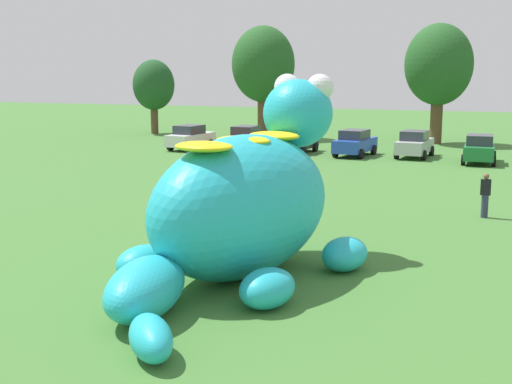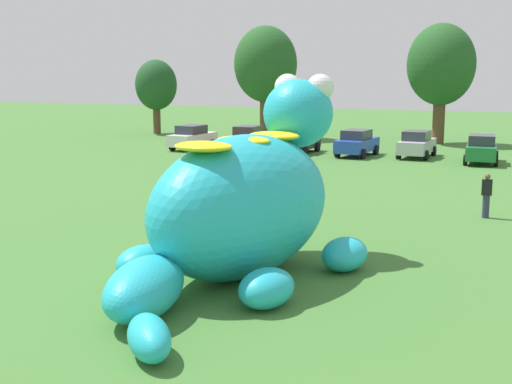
{
  "view_description": "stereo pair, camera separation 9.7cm",
  "coord_description": "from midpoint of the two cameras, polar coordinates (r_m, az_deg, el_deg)",
  "views": [
    {
      "loc": [
        7.05,
        -16.62,
        5.61
      ],
      "look_at": [
        0.37,
        1.59,
        2.15
      ],
      "focal_mm": 48.66,
      "sensor_mm": 36.0,
      "label": 1
    },
    {
      "loc": [
        7.14,
        -16.59,
        5.61
      ],
      "look_at": [
        0.37,
        1.59,
        2.15
      ],
      "focal_mm": 48.66,
      "sensor_mm": 36.0,
      "label": 2
    }
  ],
  "objects": [
    {
      "name": "car_red",
      "position": [
        48.12,
        -0.56,
        4.44
      ],
      "size": [
        1.99,
        4.13,
        1.72
      ],
      "color": "red",
      "rests_on": "ground"
    },
    {
      "name": "tree_mid_left",
      "position": [
        54.12,
        15.03,
        10.02
      ],
      "size": [
        5.03,
        5.03,
        8.94
      ],
      "color": "brown",
      "rests_on": "ground"
    },
    {
      "name": "car_blue",
      "position": [
        45.52,
        8.36,
        4.01
      ],
      "size": [
        2.35,
        4.29,
        1.72
      ],
      "color": "#2347B7",
      "rests_on": "ground"
    },
    {
      "name": "spectator_mid_field",
      "position": [
        27.73,
        18.51,
        -0.3
      ],
      "size": [
        0.38,
        0.26,
        1.71
      ],
      "color": "#2D334C",
      "rests_on": "ground"
    },
    {
      "name": "ground_plane",
      "position": [
        18.91,
        -2.61,
        -7.16
      ],
      "size": [
        160.0,
        160.0,
        0.0
      ],
      "primitive_type": "plane",
      "color": "#427533"
    },
    {
      "name": "tree_far_left",
      "position": [
        61.24,
        -8.17,
        8.67
      ],
      "size": [
        3.6,
        3.6,
        6.39
      ],
      "color": "brown",
      "rests_on": "ground"
    },
    {
      "name": "tree_left",
      "position": [
        56.68,
        0.84,
        10.4
      ],
      "size": [
        5.08,
        5.08,
        9.02
      ],
      "color": "brown",
      "rests_on": "ground"
    },
    {
      "name": "giant_inflatable_creature",
      "position": [
        18.79,
        -0.9,
        -0.98
      ],
      "size": [
        6.41,
        10.98,
        5.46
      ],
      "color": "#23B2C6",
      "rests_on": "ground"
    },
    {
      "name": "car_green",
      "position": [
        43.76,
        18.11,
        3.38
      ],
      "size": [
        2.02,
        4.14,
        1.72
      ],
      "color": "#1E7238",
      "rests_on": "ground"
    },
    {
      "name": "car_silver",
      "position": [
        45.53,
        13.13,
        3.86
      ],
      "size": [
        2.18,
        4.22,
        1.72
      ],
      "color": "#B7BABF",
      "rests_on": "ground"
    },
    {
      "name": "car_black",
      "position": [
        46.78,
        3.63,
        4.26
      ],
      "size": [
        2.12,
        4.19,
        1.72
      ],
      "color": "black",
      "rests_on": "ground"
    },
    {
      "name": "car_white",
      "position": [
        48.97,
        -5.19,
        4.5
      ],
      "size": [
        2.33,
        4.28,
        1.72
      ],
      "color": "white",
      "rests_on": "ground"
    }
  ]
}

